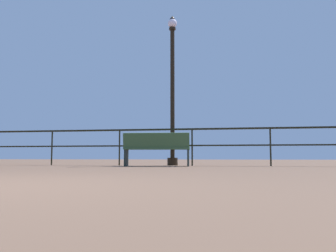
# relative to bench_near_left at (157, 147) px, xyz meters

# --- Properties ---
(pier_railing) EXTENTS (19.07, 0.05, 1.05)m
(pier_railing) POSITION_rel_bench_near_left_xyz_m (-0.21, 0.78, 0.27)
(pier_railing) COLOR black
(pier_railing) RESTS_ON ground_plane
(bench_near_left) EXTENTS (1.76, 0.76, 0.87)m
(bench_near_left) POSITION_rel_bench_near_left_xyz_m (0.00, 0.00, 0.00)
(bench_near_left) COLOR #335331
(bench_near_left) RESTS_ON ground_plane
(lamppost_center) EXTENTS (0.30, 0.30, 4.48)m
(lamppost_center) POSITION_rel_bench_near_left_xyz_m (0.23, 1.11, 1.75)
(lamppost_center) COLOR black
(lamppost_center) RESTS_ON ground_plane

